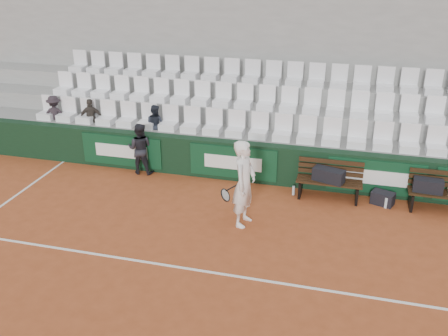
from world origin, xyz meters
TOP-DOWN VIEW (x-y plane):
  - ground at (0.00, 0.00)m, footprint 80.00×80.00m
  - court_baseline at (0.00, 0.00)m, footprint 18.00×0.06m
  - back_barrier at (0.07, 3.99)m, footprint 18.00×0.34m
  - grandstand_tier_front at (0.00, 4.62)m, footprint 18.00×0.95m
  - grandstand_tier_mid at (0.00, 5.58)m, footprint 18.00×0.95m
  - grandstand_tier_back at (0.00, 6.53)m, footprint 18.00×0.95m
  - grandstand_rear_wall at (0.00, 7.15)m, footprint 18.00×0.30m
  - seat_row_front at (0.00, 4.45)m, footprint 11.90×0.44m
  - seat_row_mid at (0.00, 5.40)m, footprint 11.90×0.44m
  - seat_row_back at (0.00, 6.35)m, footprint 11.90×0.44m
  - bench_left at (2.18, 3.51)m, footprint 1.50×0.56m
  - bench_right at (4.66, 3.50)m, footprint 1.50×0.56m
  - sports_bag_left at (2.15, 3.48)m, footprint 0.77×0.51m
  - sports_bag_right at (4.31, 3.50)m, footprint 0.64×0.34m
  - sports_bag_ground at (3.40, 3.52)m, footprint 0.57×0.46m
  - water_bottle_near at (1.37, 3.47)m, footprint 0.06×0.06m
  - water_bottle_far at (3.47, 3.36)m, footprint 0.07×0.07m
  - tennis_player at (0.51, 1.87)m, footprint 0.77×0.75m
  - ball_kid at (-2.63, 3.75)m, footprint 0.69×0.55m
  - spectator_a at (-5.49, 4.50)m, footprint 0.80×0.60m
  - spectator_b at (-4.37, 4.50)m, footprint 0.70×0.47m
  - spectator_c at (-2.50, 4.50)m, footprint 0.58×0.48m

SIDE VIEW (x-z plane):
  - ground at x=0.00m, z-range 0.00..0.00m
  - court_baseline at x=0.00m, z-range 0.00..0.01m
  - water_bottle_near at x=1.37m, z-range 0.00..0.23m
  - water_bottle_far at x=3.47m, z-range 0.00..0.26m
  - sports_bag_ground at x=3.40m, z-range 0.00..0.30m
  - bench_left at x=2.18m, z-range 0.00..0.45m
  - bench_right at x=4.66m, z-range 0.00..0.45m
  - grandstand_tier_front at x=0.00m, z-range 0.00..1.00m
  - back_barrier at x=0.07m, z-range 0.00..1.00m
  - sports_bag_right at x=4.31m, z-range 0.45..0.74m
  - sports_bag_left at x=2.15m, z-range 0.45..0.75m
  - ball_kid at x=-2.63m, z-range 0.00..1.35m
  - grandstand_tier_mid at x=0.00m, z-range 0.00..1.45m
  - tennis_player at x=0.51m, z-range 0.00..1.88m
  - grandstand_tier_back at x=0.00m, z-range 0.00..1.90m
  - seat_row_front at x=0.00m, z-range 1.00..1.63m
  - spectator_c at x=-2.50m, z-range 1.00..2.07m
  - spectator_b at x=-4.37m, z-range 1.00..2.10m
  - spectator_a at x=-5.49m, z-range 1.00..2.11m
  - seat_row_mid at x=0.00m, z-range 1.45..2.08m
  - grandstand_rear_wall at x=0.00m, z-range 0.00..4.40m
  - seat_row_back at x=0.00m, z-range 1.90..2.53m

